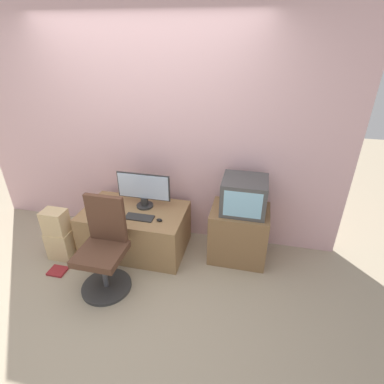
% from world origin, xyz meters
% --- Properties ---
extents(ground_plane, '(12.00, 12.00, 0.00)m').
position_xyz_m(ground_plane, '(0.00, 0.00, 0.00)').
color(ground_plane, tan).
extents(wall_back, '(4.40, 0.05, 2.60)m').
position_xyz_m(wall_back, '(0.00, 1.32, 1.30)').
color(wall_back, beige).
rests_on(wall_back, ground_plane).
extents(desk, '(1.16, 0.70, 0.52)m').
position_xyz_m(desk, '(-0.08, 0.86, 0.26)').
color(desk, '#937047').
rests_on(desk, ground_plane).
extents(side_stand, '(0.62, 0.49, 0.62)m').
position_xyz_m(side_stand, '(1.10, 0.99, 0.31)').
color(side_stand, olive).
rests_on(side_stand, ground_plane).
extents(main_monitor, '(0.61, 0.19, 0.41)m').
position_xyz_m(main_monitor, '(0.01, 0.98, 0.74)').
color(main_monitor, '#2D2D2D').
rests_on(main_monitor, desk).
extents(keyboard, '(0.31, 0.13, 0.01)m').
position_xyz_m(keyboard, '(0.04, 0.73, 0.53)').
color(keyboard, '#2D2D2D').
rests_on(keyboard, desk).
extents(mouse, '(0.06, 0.04, 0.03)m').
position_xyz_m(mouse, '(0.27, 0.72, 0.54)').
color(mouse, black).
rests_on(mouse, desk).
extents(crt_tv, '(0.46, 0.42, 0.36)m').
position_xyz_m(crt_tv, '(1.12, 1.00, 0.80)').
color(crt_tv, '#474747').
rests_on(crt_tv, side_stand).
extents(office_chair, '(0.50, 0.50, 0.97)m').
position_xyz_m(office_chair, '(-0.14, 0.25, 0.42)').
color(office_chair, '#333333').
rests_on(office_chair, ground_plane).
extents(cardboard_box_lower, '(0.28, 0.20, 0.34)m').
position_xyz_m(cardboard_box_lower, '(-0.85, 0.52, 0.17)').
color(cardboard_box_lower, '#D1B27F').
rests_on(cardboard_box_lower, ground_plane).
extents(cardboard_box_upper, '(0.25, 0.18, 0.27)m').
position_xyz_m(cardboard_box_upper, '(-0.85, 0.52, 0.48)').
color(cardboard_box_upper, '#D1B27F').
rests_on(cardboard_box_upper, cardboard_box_lower).
extents(book, '(0.18, 0.16, 0.02)m').
position_xyz_m(book, '(-0.76, 0.27, 0.01)').
color(book, maroon).
rests_on(book, ground_plane).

